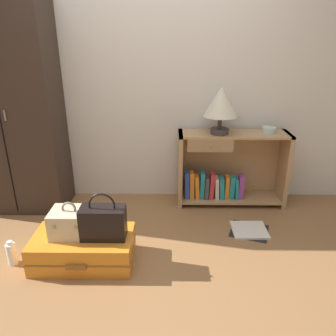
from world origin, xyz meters
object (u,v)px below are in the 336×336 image
Objects in this scene: train_case at (71,222)px; bowl at (269,130)px; wardrobe at (12,110)px; table_lamp at (221,103)px; bottle at (12,253)px; suitcase_large at (84,249)px; bookshelf at (226,171)px; open_book_on_floor at (249,230)px; handbag at (103,222)px.

bowl is at bearing 30.04° from train_case.
table_lamp is (1.90, 0.04, 0.05)m from wardrobe.
wardrobe is at bearing 106.10° from bottle.
suitcase_large is 0.23m from train_case.
bookshelf is 0.56m from bowl.
table_lamp is at bearing -156.64° from bookshelf.
suitcase_large is (-1.20, -0.98, -0.23)m from bookshelf.
table_lamp is 2.24× the size of bottle.
open_book_on_floor is at bearing -12.56° from wardrobe.
bowl is at bearing 66.77° from open_book_on_floor.
table_lamp reaches higher than bowl.
suitcase_large is at bearing -140.77° from bookshelf.
open_book_on_floor is (0.14, -0.56, -0.34)m from bookshelf.
train_case is (-1.66, -0.96, -0.44)m from bowl.
wardrobe reaches higher than suitcase_large.
suitcase_large reaches higher than open_book_on_floor.
bottle is at bearing -73.90° from wardrobe.
wardrobe is 2.39m from open_book_on_floor.
table_lamp reaches higher than bookshelf.
wardrobe reaches higher than bowl.
suitcase_large is (-1.58, -0.98, -0.65)m from bowl.
open_book_on_floor is (1.42, 0.40, -0.32)m from train_case.
suitcase_large is 2.09× the size of handbag.
bottle is 1.93m from open_book_on_floor.
train_case is 0.51m from bottle.
handbag is 1.30m from open_book_on_floor.
bookshelf reaches higher than open_book_on_floor.
table_lamp is at bearing 30.78° from bottle.
train_case is at bearing 172.10° from handbag.
wardrobe is at bearing -178.04° from bowl.
table_lamp is at bearing 114.79° from open_book_on_floor.
open_book_on_floor is (2.14, -0.48, -0.96)m from wardrobe.
table_lamp reaches higher than suitcase_large.
bookshelf is at bearing 43.76° from handbag.
train_case reaches higher than open_book_on_floor.
bowl is 1.97m from train_case.
open_book_on_floor is (0.24, -0.51, -1.01)m from table_lamp.
table_lamp is 2.12m from bottle.
handbag is (0.97, -0.91, -0.62)m from wardrobe.
open_book_on_floor is (1.34, 0.43, -0.10)m from suitcase_large.
suitcase_large is 2.67× the size of train_case.
bookshelf is 2.45× the size of table_lamp.
bookshelf is 5.48× the size of bottle.
handbag is at bearing -43.39° from wardrobe.
open_book_on_floor is at bearing 13.82° from bottle.
open_book_on_floor is (1.87, 0.46, -0.08)m from bottle.
train_case is (-1.19, -0.92, -0.70)m from table_lamp.
wardrobe is 4.91× the size of open_book_on_floor.
table_lamp is at bearing 37.68° from train_case.
train_case is at bearing -164.20° from open_book_on_floor.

